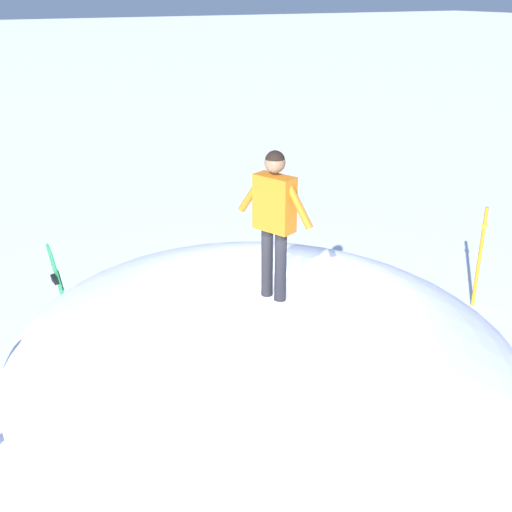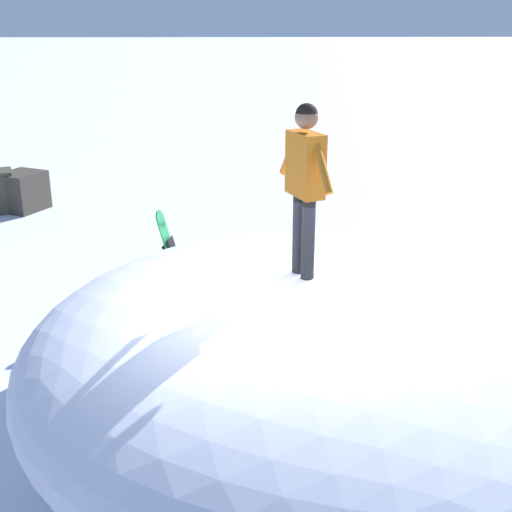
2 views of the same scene
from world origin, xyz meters
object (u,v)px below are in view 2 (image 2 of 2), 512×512
snowboard_tertiary_upright (172,258)px  snowboarder_standing (305,174)px  backpack_far (361,272)px  backpack_near (267,297)px

snowboard_tertiary_upright → snowboarder_standing: bearing=118.7°
backpack_far → snowboarder_standing: bearing=70.4°
backpack_far → backpack_near: bearing=30.3°
snowboarder_standing → snowboard_tertiary_upright: 4.04m
snowboarder_standing → backpack_near: bearing=-85.4°
backpack_near → backpack_far: backpack_far is taller
snowboard_tertiary_upright → backpack_far: (-3.09, -0.86, -0.60)m
snowboarder_standing → backpack_near: (0.24, -2.98, -2.63)m
snowboarder_standing → snowboard_tertiary_upright: snowboarder_standing is taller
snowboarder_standing → backpack_near: 3.99m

